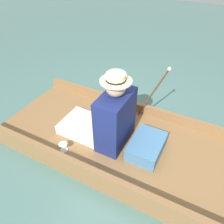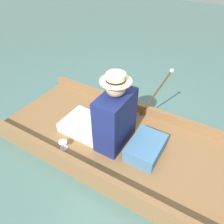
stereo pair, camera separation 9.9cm
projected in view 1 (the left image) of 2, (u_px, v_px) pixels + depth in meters
name	position (u px, v px, depth m)	size (l,w,h in m)	color
ground_plane	(121.00, 148.00, 2.55)	(16.00, 16.00, 0.00)	#476B66
punt_boat	(121.00, 143.00, 2.50)	(1.20, 2.80, 0.27)	brown
seat_cushion	(147.00, 146.00, 2.27)	(0.45, 0.32, 0.15)	teal
seated_person	(108.00, 119.00, 2.28)	(0.47, 0.81, 0.85)	white
teddy_bear	(127.00, 105.00, 2.63)	(0.29, 0.17, 0.41)	beige
wine_glass	(63.00, 146.00, 2.29)	(0.09, 0.09, 0.09)	silver
walking_cane	(155.00, 89.00, 2.47)	(0.04, 0.32, 0.74)	brown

